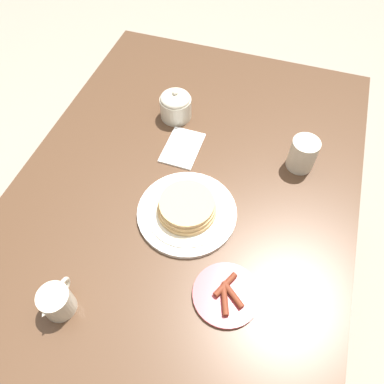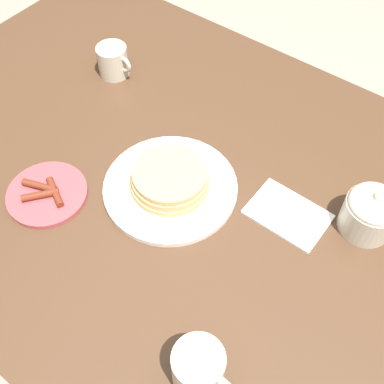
{
  "view_description": "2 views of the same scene",
  "coord_description": "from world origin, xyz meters",
  "px_view_note": "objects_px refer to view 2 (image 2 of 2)",
  "views": [
    {
      "loc": [
        -0.5,
        -0.21,
        1.61
      ],
      "look_at": [
        0.04,
        -0.03,
        0.8
      ],
      "focal_mm": 35.0,
      "sensor_mm": 36.0,
      "label": 1
    },
    {
      "loc": [
        0.36,
        -0.46,
        1.52
      ],
      "look_at": [
        0.04,
        -0.03,
        0.8
      ],
      "focal_mm": 45.0,
      "sensor_mm": 36.0,
      "label": 2
    }
  ],
  "objects_px": {
    "pancake_plate": "(170,183)",
    "napkin": "(288,214)",
    "sugar_bowl": "(371,212)",
    "creamer_pitcher": "(113,60)",
    "coffee_mug": "(200,370)",
    "side_plate_bacon": "(47,193)"
  },
  "relations": [
    {
      "from": "pancake_plate",
      "to": "coffee_mug",
      "type": "xyz_separation_m",
      "value": [
        0.26,
        -0.25,
        0.03
      ]
    },
    {
      "from": "side_plate_bacon",
      "to": "coffee_mug",
      "type": "xyz_separation_m",
      "value": [
        0.44,
        -0.1,
        0.04
      ]
    },
    {
      "from": "pancake_plate",
      "to": "napkin",
      "type": "bearing_deg",
      "value": 21.9
    },
    {
      "from": "side_plate_bacon",
      "to": "sugar_bowl",
      "type": "distance_m",
      "value": 0.6
    },
    {
      "from": "napkin",
      "to": "pancake_plate",
      "type": "bearing_deg",
      "value": -158.1
    },
    {
      "from": "sugar_bowl",
      "to": "napkin",
      "type": "bearing_deg",
      "value": -152.74
    },
    {
      "from": "coffee_mug",
      "to": "creamer_pitcher",
      "type": "height_order",
      "value": "coffee_mug"
    },
    {
      "from": "pancake_plate",
      "to": "sugar_bowl",
      "type": "bearing_deg",
      "value": 23.92
    },
    {
      "from": "pancake_plate",
      "to": "napkin",
      "type": "height_order",
      "value": "pancake_plate"
    },
    {
      "from": "sugar_bowl",
      "to": "napkin",
      "type": "distance_m",
      "value": 0.15
    },
    {
      "from": "pancake_plate",
      "to": "sugar_bowl",
      "type": "xyz_separation_m",
      "value": [
        0.34,
        0.15,
        0.03
      ]
    },
    {
      "from": "creamer_pitcher",
      "to": "sugar_bowl",
      "type": "distance_m",
      "value": 0.66
    },
    {
      "from": "coffee_mug",
      "to": "sugar_bowl",
      "type": "distance_m",
      "value": 0.41
    },
    {
      "from": "creamer_pitcher",
      "to": "napkin",
      "type": "relative_size",
      "value": 0.71
    },
    {
      "from": "side_plate_bacon",
      "to": "sugar_bowl",
      "type": "xyz_separation_m",
      "value": [
        0.52,
        0.31,
        0.04
      ]
    },
    {
      "from": "side_plate_bacon",
      "to": "napkin",
      "type": "height_order",
      "value": "side_plate_bacon"
    },
    {
      "from": "pancake_plate",
      "to": "napkin",
      "type": "relative_size",
      "value": 1.78
    },
    {
      "from": "creamer_pitcher",
      "to": "napkin",
      "type": "height_order",
      "value": "creamer_pitcher"
    },
    {
      "from": "pancake_plate",
      "to": "sugar_bowl",
      "type": "distance_m",
      "value": 0.37
    },
    {
      "from": "pancake_plate",
      "to": "side_plate_bacon",
      "type": "relative_size",
      "value": 1.68
    },
    {
      "from": "pancake_plate",
      "to": "napkin",
      "type": "xyz_separation_m",
      "value": [
        0.21,
        0.09,
        -0.02
      ]
    },
    {
      "from": "side_plate_bacon",
      "to": "napkin",
      "type": "relative_size",
      "value": 1.06
    }
  ]
}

